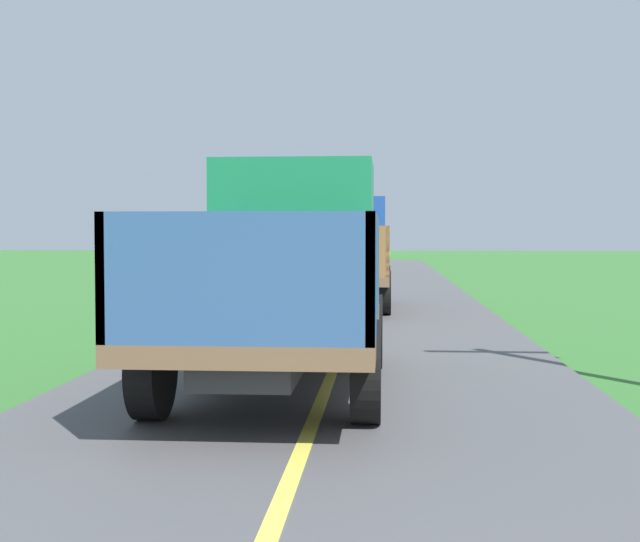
% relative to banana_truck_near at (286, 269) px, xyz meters
% --- Properties ---
extents(banana_truck_near, '(2.38, 5.82, 2.80)m').
position_rel_banana_truck_near_xyz_m(banana_truck_near, '(0.00, 0.00, 0.00)').
color(banana_truck_near, '#2D2D30').
rests_on(banana_truck_near, road_surface).
extents(banana_truck_far, '(2.38, 5.81, 2.80)m').
position_rel_banana_truck_near_xyz_m(banana_truck_far, '(0.15, 11.07, 0.02)').
color(banana_truck_far, '#2D2D30').
rests_on(banana_truck_far, road_surface).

